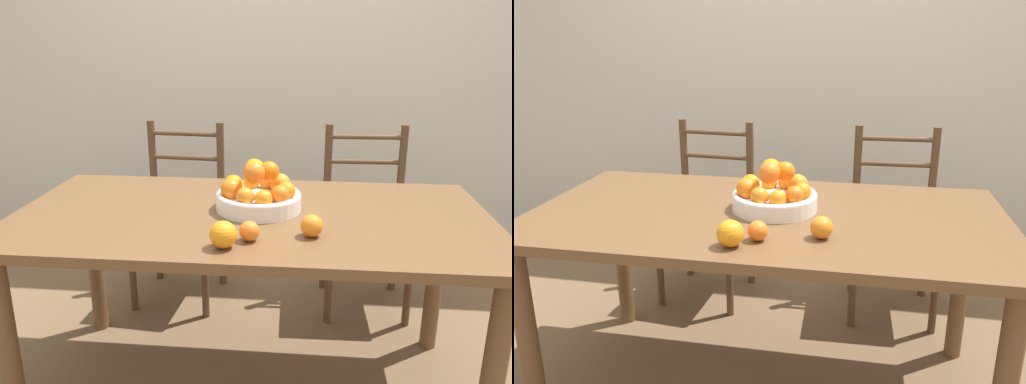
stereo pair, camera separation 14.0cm
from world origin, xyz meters
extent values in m
cube|color=beige|center=(0.00, 1.47, 1.30)|extent=(8.00, 0.06, 2.60)
cube|color=brown|center=(0.00, 0.00, 0.73)|extent=(1.70, 0.87, 0.03)
cylinder|color=brown|center=(-0.77, -0.35, 0.35)|extent=(0.07, 0.07, 0.71)
cylinder|color=brown|center=(-0.77, 0.35, 0.35)|extent=(0.07, 0.07, 0.71)
cylinder|color=brown|center=(0.77, 0.35, 0.35)|extent=(0.07, 0.07, 0.71)
cylinder|color=white|center=(0.02, 0.04, 0.77)|extent=(0.31, 0.31, 0.05)
torus|color=white|center=(0.02, 0.04, 0.80)|extent=(0.31, 0.31, 0.02)
sphere|color=orange|center=(0.12, 0.03, 0.82)|extent=(0.07, 0.07, 0.07)
sphere|color=orange|center=(0.10, 0.11, 0.82)|extent=(0.08, 0.08, 0.08)
sphere|color=orange|center=(0.05, 0.14, 0.82)|extent=(0.06, 0.06, 0.06)
sphere|color=orange|center=(-0.01, 0.13, 0.82)|extent=(0.06, 0.06, 0.06)
sphere|color=orange|center=(-0.07, 0.07, 0.83)|extent=(0.07, 0.07, 0.07)
sphere|color=orange|center=(-0.07, 0.01, 0.83)|extent=(0.08, 0.08, 0.08)
sphere|color=orange|center=(-0.01, -0.05, 0.82)|extent=(0.06, 0.06, 0.06)
sphere|color=orange|center=(0.05, -0.06, 0.82)|extent=(0.06, 0.06, 0.06)
sphere|color=orange|center=(0.11, -0.02, 0.82)|extent=(0.07, 0.07, 0.07)
sphere|color=orange|center=(0.06, 0.04, 0.89)|extent=(0.07, 0.07, 0.07)
sphere|color=orange|center=(0.01, 0.05, 0.89)|extent=(0.08, 0.08, 0.08)
sphere|color=orange|center=(0.01, 0.00, 0.89)|extent=(0.08, 0.08, 0.08)
sphere|color=orange|center=(0.22, -0.21, 0.78)|extent=(0.07, 0.07, 0.07)
sphere|color=orange|center=(-0.05, -0.32, 0.79)|extent=(0.08, 0.08, 0.08)
sphere|color=orange|center=(0.02, -0.26, 0.78)|extent=(0.06, 0.06, 0.06)
cylinder|color=#513823|center=(-0.66, 0.53, 0.23)|extent=(0.04, 0.04, 0.46)
cylinder|color=#513823|center=(-0.28, 0.50, 0.23)|extent=(0.04, 0.04, 0.46)
cylinder|color=#513823|center=(-0.63, 0.89, 0.46)|extent=(0.04, 0.04, 0.92)
cylinder|color=#513823|center=(-0.25, 0.86, 0.46)|extent=(0.04, 0.04, 0.92)
cube|color=#513823|center=(-0.46, 0.69, 0.48)|extent=(0.45, 0.43, 0.04)
cylinder|color=#513823|center=(-0.44, 0.87, 0.60)|extent=(0.38, 0.05, 0.02)
cylinder|color=#513823|center=(-0.44, 0.87, 0.73)|extent=(0.38, 0.05, 0.02)
cylinder|color=#513823|center=(-0.44, 0.87, 0.86)|extent=(0.38, 0.05, 0.02)
cylinder|color=#513823|center=(0.32, 0.51, 0.23)|extent=(0.04, 0.04, 0.46)
cylinder|color=#513823|center=(0.70, 0.52, 0.23)|extent=(0.04, 0.04, 0.46)
cylinder|color=#513823|center=(0.31, 0.87, 0.46)|extent=(0.04, 0.04, 0.92)
cylinder|color=#513823|center=(0.69, 0.88, 0.46)|extent=(0.04, 0.04, 0.92)
cube|color=#513823|center=(0.51, 0.69, 0.48)|extent=(0.43, 0.41, 0.04)
cylinder|color=#513823|center=(0.50, 0.87, 0.60)|extent=(0.38, 0.03, 0.02)
cylinder|color=#513823|center=(0.50, 0.87, 0.73)|extent=(0.38, 0.03, 0.02)
cylinder|color=#513823|center=(0.50, 0.87, 0.86)|extent=(0.38, 0.03, 0.02)
camera|label=1|loc=(0.18, -1.68, 1.35)|focal=35.00mm
camera|label=2|loc=(0.32, -1.66, 1.35)|focal=35.00mm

